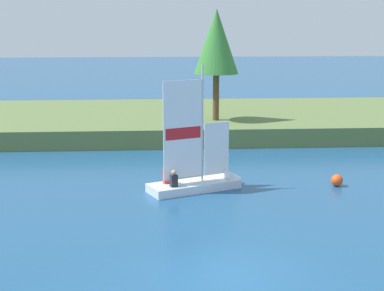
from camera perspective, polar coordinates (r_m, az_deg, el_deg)
The scene contains 5 objects.
ground_plane at distance 16.71m, azimuth 3.24°, elevation -12.49°, with size 200.00×200.00×0.00m, color navy.
shore_bank at distance 38.60m, azimuth -0.90°, elevation 2.45°, with size 80.00×12.98×1.07m, color #5B703D.
shoreline_tree_centre at distance 34.99m, azimuth 2.36°, elevation 9.92°, with size 2.61×2.61×6.53m.
sailboat at distance 24.91m, azimuth 1.63°, elevation -3.20°, with size 4.45×2.86×5.61m.
channel_buoy at distance 25.94m, azimuth 13.77°, elevation -3.27°, with size 0.51×0.51×0.51m, color #E54C19.
Camera 1 is at (-1.93, -15.09, 6.91)m, focal length 55.44 mm.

